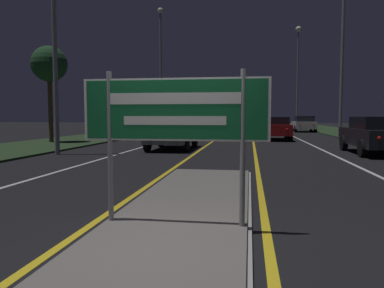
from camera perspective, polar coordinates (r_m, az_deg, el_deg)
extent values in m
plane|color=black|center=(4.54, -4.22, -15.27)|extent=(160.00, 160.00, 0.00)
cube|color=#999993|center=(5.11, -2.63, -12.73)|extent=(2.03, 10.09, 0.05)
cube|color=#66605B|center=(5.10, -2.63, -12.46)|extent=(1.91, 9.97, 0.10)
cube|color=#23381E|center=(26.38, -14.64, 0.94)|extent=(5.00, 100.00, 0.08)
cube|color=gold|center=(29.29, 4.49, 1.31)|extent=(0.12, 70.00, 0.01)
cube|color=gold|center=(29.21, 9.21, 1.26)|extent=(0.12, 70.00, 0.01)
cube|color=silver|center=(29.66, -1.29, 1.36)|extent=(0.12, 70.00, 0.01)
cube|color=silver|center=(29.38, 15.06, 1.19)|extent=(0.12, 70.00, 0.01)
cube|color=silver|center=(30.33, -6.88, 1.40)|extent=(0.10, 70.00, 0.01)
cube|color=silver|center=(29.86, 20.79, 1.11)|extent=(0.10, 70.00, 0.01)
cylinder|color=gray|center=(5.15, -12.37, -0.42)|extent=(0.07, 0.07, 2.01)
cylinder|color=gray|center=(4.80, 7.73, -0.69)|extent=(0.07, 0.07, 2.01)
cube|color=#146033|center=(4.88, -2.69, 5.27)|extent=(2.46, 0.04, 0.81)
cube|color=white|center=(4.86, -2.74, 5.27)|extent=(2.46, 0.00, 0.81)
cube|color=#146033|center=(4.86, -2.75, 5.27)|extent=(2.39, 0.01, 0.77)
cube|color=white|center=(4.86, -2.76, 6.95)|extent=(1.72, 0.01, 0.15)
cube|color=white|center=(4.86, -2.75, 3.59)|extent=(1.35, 0.01, 0.11)
cylinder|color=gray|center=(15.78, -20.18, 13.40)|extent=(0.18, 0.18, 8.17)
cylinder|color=gray|center=(32.73, -4.78, 10.63)|extent=(0.18, 0.18, 10.28)
sphere|color=#F9EAC6|center=(33.73, -4.84, 19.59)|extent=(0.49, 0.49, 0.49)
cylinder|color=gray|center=(23.90, 21.94, 13.35)|extent=(0.18, 0.18, 10.82)
cylinder|color=gray|center=(44.33, 15.77, 9.28)|extent=(0.18, 0.18, 11.00)
sphere|color=#F9EAC6|center=(45.20, 15.93, 16.49)|extent=(0.64, 0.64, 0.64)
cube|color=black|center=(16.66, 25.99, 0.95)|extent=(1.71, 4.49, 0.68)
cube|color=black|center=(16.38, 26.34, 2.92)|extent=(1.50, 2.33, 0.48)
sphere|color=red|center=(14.37, 26.60, 0.81)|extent=(0.14, 0.14, 0.14)
cylinder|color=black|center=(17.80, 22.13, 0.16)|extent=(0.22, 0.67, 0.67)
cylinder|color=black|center=(18.25, 27.11, 0.10)|extent=(0.22, 0.67, 0.67)
cylinder|color=black|center=(15.11, 24.56, -0.59)|extent=(0.22, 0.67, 0.67)
cube|color=maroon|center=(24.47, 12.46, 2.19)|extent=(1.81, 4.42, 0.65)
cube|color=black|center=(24.19, 12.52, 3.49)|extent=(1.59, 2.30, 0.47)
sphere|color=red|center=(22.25, 11.38, 2.22)|extent=(0.14, 0.14, 0.14)
sphere|color=red|center=(22.33, 14.26, 2.18)|extent=(0.14, 0.14, 0.14)
cylinder|color=black|center=(25.81, 10.33, 1.60)|extent=(0.22, 0.68, 0.68)
cylinder|color=black|center=(25.91, 14.16, 1.55)|extent=(0.22, 0.68, 0.68)
cylinder|color=black|center=(23.07, 10.52, 1.29)|extent=(0.22, 0.68, 0.68)
cylinder|color=black|center=(23.19, 14.79, 1.23)|extent=(0.22, 0.68, 0.68)
cube|color=silver|center=(37.49, 16.64, 2.79)|extent=(1.86, 4.11, 0.66)
cube|color=black|center=(37.23, 16.71, 3.69)|extent=(1.63, 2.14, 0.53)
sphere|color=red|center=(35.39, 16.17, 2.85)|extent=(0.14, 0.14, 0.14)
sphere|color=red|center=(35.56, 18.01, 2.82)|extent=(0.14, 0.14, 0.14)
cylinder|color=black|center=(38.65, 15.07, 2.37)|extent=(0.22, 0.65, 0.65)
cylinder|color=black|center=(38.89, 17.67, 2.33)|extent=(0.22, 0.65, 0.65)
cylinder|color=black|center=(36.12, 15.51, 2.24)|extent=(0.22, 0.65, 0.65)
cylinder|color=black|center=(36.37, 18.29, 2.19)|extent=(0.22, 0.65, 0.65)
cube|color=#4C514C|center=(17.14, -2.98, 1.35)|extent=(1.76, 4.11, 0.60)
cube|color=black|center=(17.36, -2.82, 3.07)|extent=(1.55, 2.14, 0.42)
sphere|color=white|center=(15.28, -6.54, 1.25)|extent=(0.14, 0.14, 0.14)
sphere|color=white|center=(15.03, -2.51, 1.22)|extent=(0.14, 0.14, 0.14)
cylinder|color=black|center=(16.12, -6.83, 0.08)|extent=(0.22, 0.69, 0.69)
cylinder|color=black|center=(15.75, -0.92, 0.01)|extent=(0.22, 0.69, 0.69)
cylinder|color=black|center=(18.58, -4.72, 0.65)|extent=(0.22, 0.69, 0.69)
cylinder|color=black|center=(18.26, 0.43, 0.60)|extent=(0.22, 0.69, 0.69)
cylinder|color=#4C3823|center=(22.11, -20.77, 5.27)|extent=(0.24, 0.24, 3.84)
sphere|color=#1E4223|center=(22.28, -20.93, 11.34)|extent=(1.94, 1.94, 1.94)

